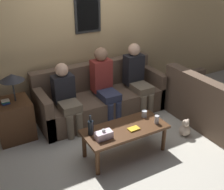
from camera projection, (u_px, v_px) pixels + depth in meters
name	position (u px, v px, depth m)	size (l,w,h in m)	color
ground_plane	(115.00, 126.00, 4.78)	(16.00, 16.00, 0.00)	beige
wall_back	(88.00, 38.00, 4.97)	(9.00, 0.08, 2.60)	tan
couch_main	(100.00, 98.00, 5.06)	(2.29, 0.87, 0.89)	brown
couch_side	(212.00, 108.00, 4.72)	(0.87, 1.62, 0.89)	brown
coffee_table	(125.00, 131.00, 3.95)	(1.20, 0.54, 0.43)	#4C2D19
side_table_with_lamp	(14.00, 117.00, 4.35)	(0.54, 0.54, 1.06)	#4C2D19
wine_bottle	(91.00, 127.00, 3.74)	(0.08, 0.08, 0.29)	black
drinking_glass	(144.00, 114.00, 4.18)	(0.08, 0.08, 0.10)	silver
book_stack	(134.00, 129.00, 3.89)	(0.16, 0.11, 0.02)	gold
soda_can	(157.00, 120.00, 4.01)	(0.07, 0.07, 0.12)	#BCBCC1
tissue_box	(104.00, 135.00, 3.68)	(0.23, 0.12, 0.15)	silver
person_left	(66.00, 95.00, 4.46)	(0.34, 0.58, 1.11)	#756651
person_middle	(104.00, 82.00, 4.80)	(0.34, 0.63, 1.24)	#2D334C
person_right	(137.00, 76.00, 5.08)	(0.34, 0.64, 1.22)	#756651
teddy_bear	(185.00, 129.00, 4.47)	(0.18, 0.18, 0.29)	beige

